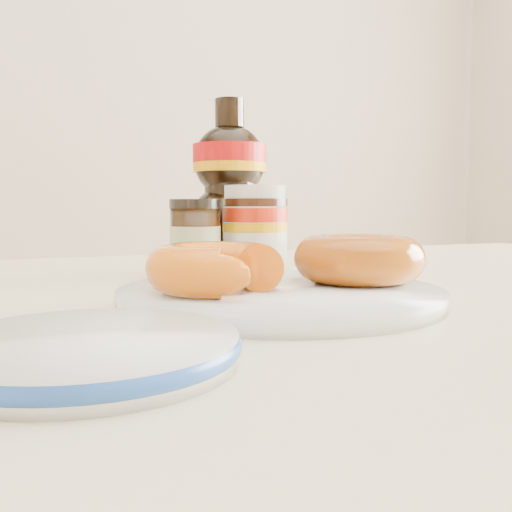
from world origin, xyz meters
name	(u,v)px	position (x,y,z in m)	size (l,w,h in m)	color
dining_table	(322,373)	(0.00, 0.10, 0.67)	(1.40, 0.90, 0.75)	beige
plate	(280,294)	(-0.07, 0.04, 0.76)	(0.27, 0.27, 0.01)	white
donut_bitten	(215,268)	(-0.13, 0.04, 0.78)	(0.11, 0.11, 0.04)	#D84C0C
donut_whole	(359,258)	(0.01, 0.05, 0.78)	(0.12, 0.12, 0.04)	#8C3609
nutella_jar	(255,228)	(-0.02, 0.21, 0.81)	(0.07, 0.07, 0.10)	white
syrup_bottle	(230,186)	(-0.02, 0.29, 0.86)	(0.11, 0.09, 0.21)	black
dark_jar	(195,241)	(-0.09, 0.21, 0.79)	(0.05, 0.05, 0.09)	black
blue_rim_saucer	(88,349)	(-0.24, -0.09, 0.76)	(0.15, 0.15, 0.02)	white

